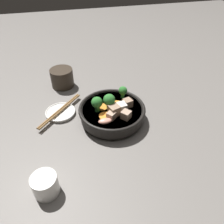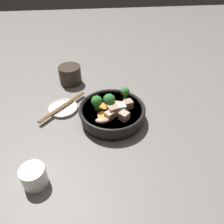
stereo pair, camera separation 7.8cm
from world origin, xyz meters
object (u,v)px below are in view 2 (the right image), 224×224
object	(u,v)px
tea_cup	(34,176)
chopsticks_pair	(63,106)
side_saucer	(63,108)
stirfry_bowl	(112,111)
dark_mug	(70,75)

from	to	relation	value
tea_cup	chopsticks_pair	distance (m)	0.32
side_saucer	chopsticks_pair	bearing A→B (deg)	0.00
stirfry_bowl	dark_mug	size ratio (longest dim) A/B	1.98
stirfry_bowl	tea_cup	bearing A→B (deg)	135.45
chopsticks_pair	tea_cup	bearing A→B (deg)	170.30
stirfry_bowl	dark_mug	world-z (taller)	stirfry_bowl
side_saucer	tea_cup	distance (m)	0.32
stirfry_bowl	dark_mug	distance (m)	0.32
tea_cup	dark_mug	distance (m)	0.52
stirfry_bowl	side_saucer	xyz separation A→B (m)	(0.08, 0.18, -0.03)
stirfry_bowl	dark_mug	bearing A→B (deg)	29.80
tea_cup	dark_mug	bearing A→B (deg)	-8.57
side_saucer	dark_mug	xyz separation A→B (m)	(0.20, -0.02, 0.03)
stirfry_bowl	chopsticks_pair	xyz separation A→B (m)	(0.08, 0.18, -0.02)
tea_cup	dark_mug	xyz separation A→B (m)	(0.51, -0.08, 0.01)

